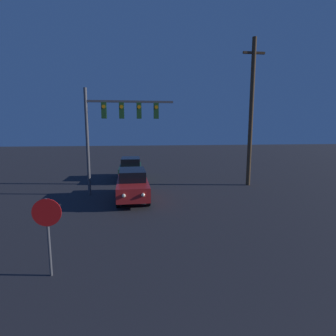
{
  "coord_description": "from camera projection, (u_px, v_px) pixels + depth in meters",
  "views": [
    {
      "loc": [
        -1.86,
        0.12,
        3.88
      ],
      "look_at": [
        0.0,
        14.95,
        1.61
      ],
      "focal_mm": 28.0,
      "sensor_mm": 36.0,
      "label": 1
    }
  ],
  "objects": [
    {
      "name": "traffic_signal_mast",
      "position": [
        115.0,
        121.0,
        15.05
      ],
      "size": [
        5.06,
        0.3,
        6.13
      ],
      "color": "#4C4C51",
      "rests_on": "ground_plane"
    },
    {
      "name": "car_far",
      "position": [
        131.0,
        168.0,
        20.1
      ],
      "size": [
        1.69,
        4.41,
        1.64
      ],
      "rotation": [
        0.0,
        0.0,
        3.14
      ],
      "color": "#1E4728",
      "rests_on": "ground_plane"
    },
    {
      "name": "utility_pole",
      "position": [
        251.0,
        112.0,
        17.36
      ],
      "size": [
        1.46,
        0.28,
        9.64
      ],
      "color": "#4C3823",
      "rests_on": "ground_plane"
    },
    {
      "name": "car_near",
      "position": [
        133.0,
        184.0,
        14.33
      ],
      "size": [
        1.77,
        4.44,
        1.64
      ],
      "rotation": [
        0.0,
        0.0,
        3.17
      ],
      "color": "#B21E1E",
      "rests_on": "ground_plane"
    },
    {
      "name": "stop_sign",
      "position": [
        47.0,
        223.0,
        6.73
      ],
      "size": [
        0.73,
        0.07,
        2.11
      ],
      "color": "#4C4C51",
      "rests_on": "ground_plane"
    }
  ]
}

